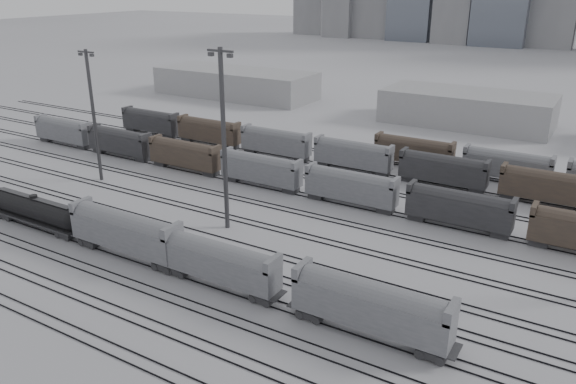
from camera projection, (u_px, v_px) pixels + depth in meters
The scene contains 13 objects.
ground at pixel (177, 278), 67.65m from camera, with size 900.00×900.00×0.00m, color silver.
tracks at pixel (258, 226), 81.66m from camera, with size 220.00×71.50×0.16m.
tank_car_b at pixel (36, 209), 80.60m from camera, with size 19.05×3.17×4.71m.
hopper_car_a at pixel (125, 230), 71.56m from camera, with size 16.80×3.34×6.01m.
hopper_car_b at pixel (219, 261), 64.49m from camera, with size 15.38×3.06×5.50m.
hopper_car_c at pixel (371, 304), 55.40m from camera, with size 16.45×3.27×5.88m.
light_mast_b at pixel (93, 113), 96.35m from camera, with size 3.66×0.59×22.89m.
light_mast_c at pixel (224, 137), 76.57m from camera, with size 4.09×0.65×25.54m.
bg_string_near at pixel (351, 188), 88.49m from camera, with size 151.00×3.00×5.60m.
bg_string_mid at pixel (443, 171), 96.53m from camera, with size 151.00×3.00×5.60m.
bg_string_far at pixel (560, 175), 94.55m from camera, with size 66.00×3.00×5.60m.
warehouse_left at pixel (235, 83), 171.21m from camera, with size 50.00×18.00×8.00m, color #AEAEB0.
warehouse_mid at pixel (467, 108), 137.64m from camera, with size 40.00×18.00×8.00m, color #AEAEB0.
Camera 1 is at (42.01, -44.26, 33.73)m, focal length 35.00 mm.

